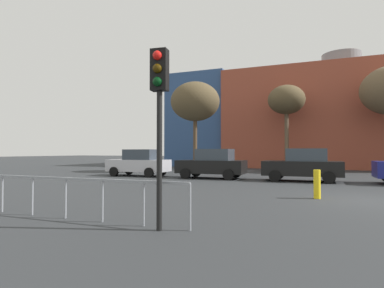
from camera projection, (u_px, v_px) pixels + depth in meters
name	position (u px, v px, depth m)	size (l,w,h in m)	color
ground_plane	(375.00, 201.00, 10.65)	(200.00, 200.00, 0.00)	#2D3033
building_backdrop	(342.00, 119.00, 34.08)	(37.74, 11.58, 12.28)	#9E4733
parked_car_0	(139.00, 163.00, 21.77)	(4.23, 2.07, 1.83)	silver
parked_car_1	(212.00, 164.00, 19.82)	(4.26, 2.09, 1.85)	black
parked_car_2	(303.00, 165.00, 17.82)	(4.29, 2.10, 1.86)	black
traffic_light_near_left	(159.00, 97.00, 6.75)	(0.39, 0.38, 3.89)	black
bare_tree_1	(286.00, 101.00, 28.43)	(3.30, 3.30, 7.70)	brown
bare_tree_2	(195.00, 102.00, 26.20)	(4.08, 4.08, 7.49)	brown
bollard_yellow_2	(317.00, 184.00, 11.27)	(0.24, 0.24, 1.03)	yellow
pedestrian_railing	(66.00, 187.00, 7.95)	(6.83, 0.06, 1.03)	gray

